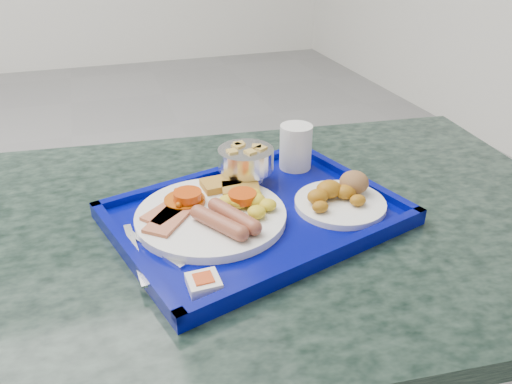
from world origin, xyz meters
TOP-DOWN VIEW (x-y plane):
  - table at (1.10, -1.00)m, footprint 1.22×0.87m
  - tray at (1.08, -1.01)m, footprint 0.54×0.45m
  - main_plate at (1.01, -1.01)m, footprint 0.25×0.25m
  - bread_plate at (1.23, -1.03)m, footprint 0.16×0.16m
  - fruit_bowl at (1.10, -0.90)m, footprint 0.10×0.10m
  - juice_cup at (1.21, -0.87)m, footprint 0.06×0.06m
  - spoon at (0.93, -1.02)m, footprint 0.10×0.16m
  - knife at (0.87, -1.07)m, footprint 0.02×0.17m
  - jam_packet at (0.95, -1.17)m, footprint 0.04×0.04m

SIDE VIEW (x-z plane):
  - table at x=1.10m, z-range 0.17..0.89m
  - tray at x=1.08m, z-range 0.71..0.74m
  - knife at x=0.87m, z-range 0.73..0.74m
  - spoon at x=0.93m, z-range 0.73..0.74m
  - jam_packet at x=0.95m, z-range 0.73..0.75m
  - main_plate at x=1.01m, z-range 0.73..0.76m
  - bread_plate at x=1.23m, z-range 0.72..0.77m
  - fruit_bowl at x=1.10m, z-range 0.74..0.81m
  - juice_cup at x=1.21m, z-range 0.73..0.82m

